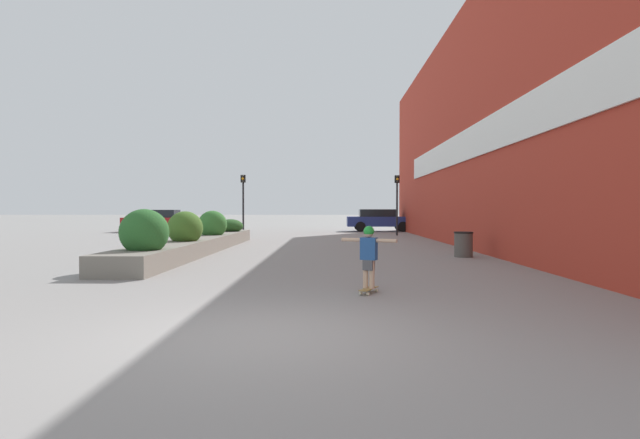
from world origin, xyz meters
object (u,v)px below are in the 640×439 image
trash_bin (463,244)px  car_center_left (158,220)px  skateboard (369,290)px  traffic_light_left (243,194)px  car_center_right (487,221)px  traffic_light_right (397,195)px  skateboarder (369,251)px  car_leftmost (380,220)px

trash_bin → car_center_left: 24.59m
skateboard → trash_bin: trash_bin is taller
skateboard → trash_bin: size_ratio=0.78×
car_center_left → traffic_light_left: 8.54m
car_center_right → traffic_light_right: (-7.39, -6.30, 1.69)m
skateboard → skateboarder: (0.00, 0.00, 0.72)m
skateboard → trash_bin: bearing=88.5°
skateboard → car_center_left: (-12.73, 25.49, 0.74)m
car_center_left → traffic_light_left: (6.84, -4.84, 1.65)m
car_center_right → car_leftmost: bearing=93.3°
traffic_light_left → traffic_light_right: traffic_light_left is taller
traffic_light_left → traffic_light_right: 9.24m
car_leftmost → traffic_light_left: bearing=-55.7°
trash_bin → traffic_light_right: (-0.31, 13.65, 2.04)m
trash_bin → traffic_light_left: traffic_light_left is taller
car_center_left → skateboarder: bearing=-153.5°
traffic_light_right → car_leftmost: bearing=94.3°
skateboarder → traffic_light_left: traffic_light_left is taller
skateboarder → car_center_right: 29.16m
skateboard → car_leftmost: (2.91, 26.66, 0.77)m
trash_bin → traffic_light_left: size_ratio=0.23×
trash_bin → skateboarder: bearing=-117.1°
skateboarder → traffic_light_left: 21.54m
traffic_light_left → skateboarder: bearing=-74.1°
traffic_light_right → trash_bin: bearing=-88.7°
trash_bin → car_center_right: size_ratio=0.20×
car_leftmost → traffic_light_right: 6.08m
skateboard → car_center_left: bearing=142.0°
car_leftmost → car_center_right: bearing=93.3°
car_leftmost → traffic_light_left: traffic_light_left is taller
car_center_left → traffic_light_right: traffic_light_right is taller
skateboarder → trash_bin: (3.66, 7.16, -0.38)m
skateboarder → traffic_light_right: 21.14m
car_leftmost → skateboard: bearing=-6.2°
car_center_left → car_center_right: size_ratio=1.12×
car_leftmost → traffic_light_right: size_ratio=1.33×
car_center_right → traffic_light_left: (-16.63, -6.45, 1.70)m
car_center_left → trash_bin: bearing=-138.2°
skateboarder → traffic_light_right: (3.35, 20.81, 1.66)m
trash_bin → traffic_light_left: 16.65m
car_leftmost → car_center_right: (7.83, 0.45, -0.08)m
trash_bin → traffic_light_left: (-9.54, 13.49, 2.05)m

